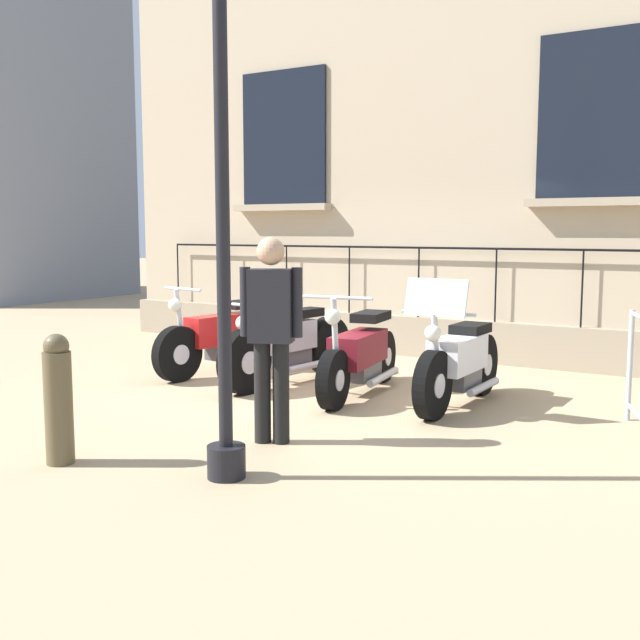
{
  "coord_description": "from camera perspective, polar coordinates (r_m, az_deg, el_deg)",
  "views": [
    {
      "loc": [
        7.22,
        4.28,
        1.79
      ],
      "look_at": [
        0.11,
        0.0,
        0.8
      ],
      "focal_mm": 42.56,
      "sensor_mm": 36.0,
      "label": 1
    }
  ],
  "objects": [
    {
      "name": "motorcycle_white",
      "position": [
        7.81,
        10.39,
        -3.21
      ],
      "size": [
        1.98,
        0.74,
        1.34
      ],
      "color": "black",
      "rests_on": "ground_plane"
    },
    {
      "name": "bollard",
      "position": [
        6.15,
        -19.08,
        -5.61
      ],
      "size": [
        0.21,
        0.21,
        1.01
      ],
      "color": "brown",
      "rests_on": "ground_plane"
    },
    {
      "name": "lamppost",
      "position": [
        5.52,
        -7.52,
        19.73
      ],
      "size": [
        0.38,
        0.38,
        4.85
      ],
      "color": "black",
      "rests_on": "ground_plane"
    },
    {
      "name": "motorcycle_silver",
      "position": [
        8.84,
        -2.37,
        -2.08
      ],
      "size": [
        2.21,
        0.61,
        0.99
      ],
      "color": "black",
      "rests_on": "ground_plane"
    },
    {
      "name": "building_facade",
      "position": [
        11.34,
        8.56,
        19.21
      ],
      "size": [
        0.82,
        10.57,
        8.67
      ],
      "color": "tan",
      "rests_on": "ground_plane"
    },
    {
      "name": "motorcycle_red",
      "position": [
        9.58,
        -7.15,
        -1.33
      ],
      "size": [
        2.21,
        0.72,
        1.12
      ],
      "color": "black",
      "rests_on": "ground_plane"
    },
    {
      "name": "motorcycle_maroon",
      "position": [
        8.25,
        3.03,
        -2.73
      ],
      "size": [
        2.15,
        0.74,
        1.14
      ],
      "color": "black",
      "rests_on": "ground_plane"
    },
    {
      "name": "ground_plane",
      "position": [
        8.59,
        0.38,
        -5.23
      ],
      "size": [
        60.0,
        60.0,
        0.0
      ],
      "primitive_type": "plane",
      "color": "tan"
    },
    {
      "name": "pedestrian_standing",
      "position": [
        6.32,
        -3.69,
        -0.55
      ],
      "size": [
        0.34,
        0.5,
        1.73
      ],
      "color": "black",
      "rests_on": "ground_plane"
    }
  ]
}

